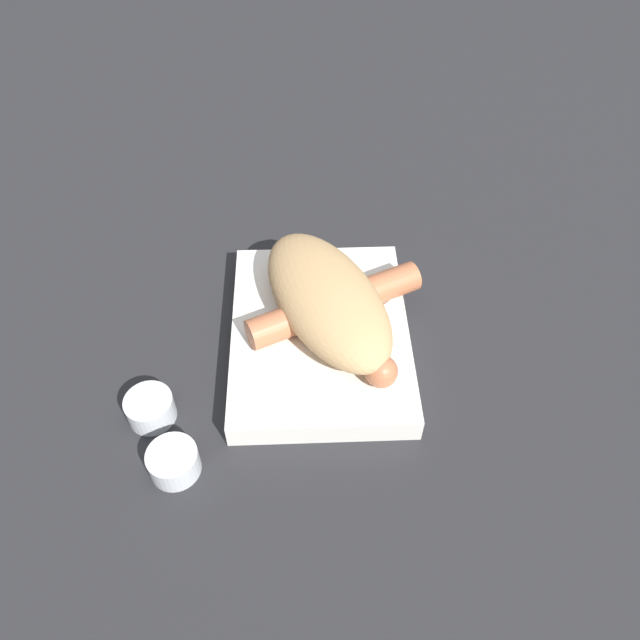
% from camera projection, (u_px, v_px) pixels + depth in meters
% --- Properties ---
extents(ground_plane, '(3.00, 3.00, 0.00)m').
position_uv_depth(ground_plane, '(320.00, 344.00, 0.59)').
color(ground_plane, '#232326').
extents(food_tray, '(0.21, 0.16, 0.03)m').
position_uv_depth(food_tray, '(320.00, 336.00, 0.58)').
color(food_tray, silver).
rests_on(food_tray, ground_plane).
extents(bread_roll, '(0.20, 0.15, 0.05)m').
position_uv_depth(bread_roll, '(327.00, 298.00, 0.56)').
color(bread_roll, tan).
rests_on(bread_roll, food_tray).
extents(sausage, '(0.18, 0.17, 0.03)m').
position_uv_depth(sausage, '(335.00, 304.00, 0.57)').
color(sausage, '#B26642').
rests_on(sausage, food_tray).
extents(pickled_veggies, '(0.07, 0.07, 0.01)m').
position_uv_depth(pickled_veggies, '(366.00, 293.00, 0.60)').
color(pickled_veggies, orange).
rests_on(pickled_veggies, food_tray).
extents(condiment_cup_near, '(0.04, 0.04, 0.02)m').
position_uv_depth(condiment_cup_near, '(151.00, 409.00, 0.53)').
color(condiment_cup_near, silver).
rests_on(condiment_cup_near, ground_plane).
extents(condiment_cup_far, '(0.04, 0.04, 0.02)m').
position_uv_depth(condiment_cup_far, '(174.00, 463.00, 0.50)').
color(condiment_cup_far, silver).
rests_on(condiment_cup_far, ground_plane).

